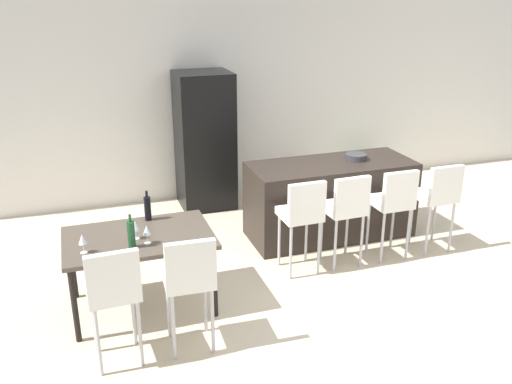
# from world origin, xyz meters

# --- Properties ---
(ground_plane) EXTENTS (10.00, 10.00, 0.00)m
(ground_plane) POSITION_xyz_m (0.00, 0.00, 0.00)
(ground_plane) COLOR beige
(back_wall) EXTENTS (10.00, 0.12, 2.90)m
(back_wall) POSITION_xyz_m (0.00, 2.87, 1.45)
(back_wall) COLOR silver
(back_wall) RESTS_ON ground_plane
(kitchen_island) EXTENTS (1.97, 0.80, 0.92)m
(kitchen_island) POSITION_xyz_m (0.32, 0.97, 0.46)
(kitchen_island) COLOR black
(kitchen_island) RESTS_ON ground_plane
(bar_chair_left) EXTENTS (0.41, 0.41, 1.05)m
(bar_chair_left) POSITION_xyz_m (-0.39, 0.20, 0.70)
(bar_chair_left) COLOR white
(bar_chair_left) RESTS_ON ground_plane
(bar_chair_middle) EXTENTS (0.41, 0.41, 1.05)m
(bar_chair_middle) POSITION_xyz_m (0.11, 0.20, 0.70)
(bar_chair_middle) COLOR white
(bar_chair_middle) RESTS_ON ground_plane
(bar_chair_right) EXTENTS (0.40, 0.40, 1.05)m
(bar_chair_right) POSITION_xyz_m (0.69, 0.20, 0.70)
(bar_chair_right) COLOR white
(bar_chair_right) RESTS_ON ground_plane
(bar_chair_far) EXTENTS (0.40, 0.40, 1.05)m
(bar_chair_far) POSITION_xyz_m (1.27, 0.20, 0.70)
(bar_chair_far) COLOR white
(bar_chair_far) RESTS_ON ground_plane
(dining_table) EXTENTS (1.34, 0.88, 0.74)m
(dining_table) POSITION_xyz_m (-2.07, 0.06, 0.67)
(dining_table) COLOR #4C4238
(dining_table) RESTS_ON ground_plane
(dining_chair_near) EXTENTS (0.42, 0.42, 1.05)m
(dining_chair_near) POSITION_xyz_m (-2.37, -0.74, 0.70)
(dining_chair_near) COLOR white
(dining_chair_near) RESTS_ON ground_plane
(dining_chair_far) EXTENTS (0.42, 0.42, 1.05)m
(dining_chair_far) POSITION_xyz_m (-1.78, -0.74, 0.70)
(dining_chair_far) COLOR white
(dining_chair_far) RESTS_ON ground_plane
(wine_bottle_corner) EXTENTS (0.07, 0.07, 0.30)m
(wine_bottle_corner) POSITION_xyz_m (-1.93, 0.40, 0.86)
(wine_bottle_corner) COLOR black
(wine_bottle_corner) RESTS_ON dining_table
(wine_bottle_right) EXTENTS (0.07, 0.07, 0.31)m
(wine_bottle_right) POSITION_xyz_m (-2.15, -0.16, 0.87)
(wine_bottle_right) COLOR #194723
(wine_bottle_right) RESTS_ON dining_table
(wine_glass_left) EXTENTS (0.07, 0.07, 0.17)m
(wine_glass_left) POSITION_xyz_m (-2.56, -0.13, 0.86)
(wine_glass_left) COLOR silver
(wine_glass_left) RESTS_ON dining_table
(wine_glass_middle) EXTENTS (0.07, 0.07, 0.17)m
(wine_glass_middle) POSITION_xyz_m (-2.10, 0.01, 0.86)
(wine_glass_middle) COLOR silver
(wine_glass_middle) RESTS_ON dining_table
(wine_glass_far) EXTENTS (0.07, 0.07, 0.17)m
(wine_glass_far) POSITION_xyz_m (-2.02, -0.12, 0.86)
(wine_glass_far) COLOR silver
(wine_glass_far) RESTS_ON dining_table
(refrigerator) EXTENTS (0.72, 0.68, 1.84)m
(refrigerator) POSITION_xyz_m (-0.87, 2.43, 0.92)
(refrigerator) COLOR black
(refrigerator) RESTS_ON ground_plane
(fruit_bowl) EXTENTS (0.25, 0.25, 0.07)m
(fruit_bowl) POSITION_xyz_m (0.65, 1.01, 0.96)
(fruit_bowl) COLOR #333338
(fruit_bowl) RESTS_ON kitchen_island
(potted_plant) EXTENTS (0.36, 0.36, 0.56)m
(potted_plant) POSITION_xyz_m (1.71, 2.42, 0.32)
(potted_plant) COLOR #38383D
(potted_plant) RESTS_ON ground_plane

